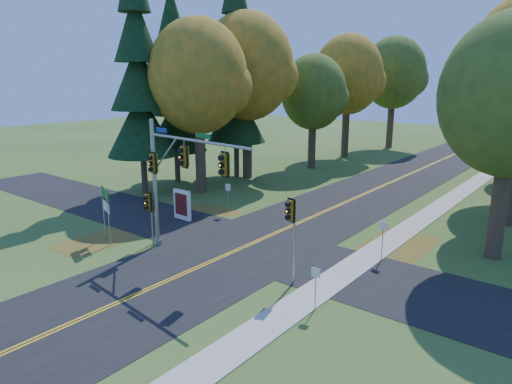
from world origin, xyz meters
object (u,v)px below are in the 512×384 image
Objects in this scene: traffic_mast at (174,171)px; route_sign_cluster at (106,203)px; east_signal_pole at (291,220)px; info_kiosk at (182,205)px.

traffic_mast is 5.25m from route_sign_cluster.
east_signal_pole reaches higher than info_kiosk.
east_signal_pole is 11.81m from route_sign_cluster.
east_signal_pole is (7.09, 0.60, -1.47)m from traffic_mast.
east_signal_pole is 1.24× the size of route_sign_cluster.
route_sign_cluster is 5.96m from info_kiosk.
traffic_mast is 7.26m from east_signal_pole.
route_sign_cluster is at bearing -90.13° from info_kiosk.
route_sign_cluster is 1.64× the size of info_kiosk.
route_sign_cluster is (-4.54, -1.29, -2.28)m from traffic_mast.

